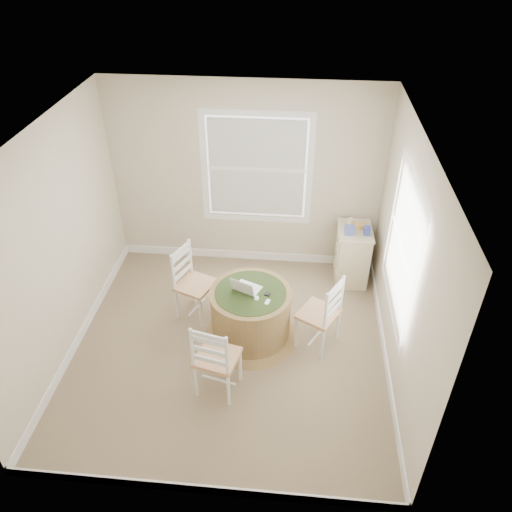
# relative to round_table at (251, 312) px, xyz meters

# --- Properties ---
(room) EXTENTS (3.64, 3.64, 2.64)m
(room) POSITION_rel_round_table_xyz_m (-0.06, -0.05, 0.93)
(room) COLOR #8D7C59
(room) RESTS_ON ground
(round_table) EXTENTS (1.12, 1.12, 0.68)m
(round_table) POSITION_rel_round_table_xyz_m (0.00, 0.00, 0.00)
(round_table) COLOR olive
(round_table) RESTS_ON ground
(chair_left) EXTENTS (0.53, 0.54, 0.95)m
(chair_left) POSITION_rel_round_table_xyz_m (-0.71, 0.32, 0.11)
(chair_left) COLOR white
(chair_left) RESTS_ON ground
(chair_near) EXTENTS (0.50, 0.49, 0.95)m
(chair_near) POSITION_rel_round_table_xyz_m (-0.26, -0.82, 0.11)
(chair_near) COLOR white
(chair_near) RESTS_ON ground
(chair_right) EXTENTS (0.56, 0.56, 0.95)m
(chair_right) POSITION_rel_round_table_xyz_m (0.78, -0.06, 0.11)
(chair_right) COLOR white
(chair_right) RESTS_ON ground
(laptop) EXTENTS (0.37, 0.35, 0.21)m
(laptop) POSITION_rel_round_table_xyz_m (-0.05, 0.04, 0.33)
(laptop) COLOR white
(laptop) RESTS_ON round_table
(mouse) EXTENTS (0.07, 0.10, 0.03)m
(mouse) POSITION_rel_round_table_xyz_m (0.08, -0.10, 0.31)
(mouse) COLOR white
(mouse) RESTS_ON round_table
(phone) EXTENTS (0.07, 0.10, 0.02)m
(phone) POSITION_rel_round_table_xyz_m (0.20, -0.15, 0.30)
(phone) COLOR #B7BABF
(phone) RESTS_ON round_table
(keys) EXTENTS (0.07, 0.06, 0.02)m
(keys) POSITION_rel_round_table_xyz_m (0.19, -0.03, 0.31)
(keys) COLOR black
(keys) RESTS_ON round_table
(corner_chest) EXTENTS (0.45, 0.60, 0.79)m
(corner_chest) POSITION_rel_round_table_xyz_m (1.25, 1.26, 0.03)
(corner_chest) COLOR #C6B694
(corner_chest) RESTS_ON ground
(tissue_box) EXTENTS (0.12, 0.12, 0.10)m
(tissue_box) POSITION_rel_round_table_xyz_m (1.16, 1.16, 0.47)
(tissue_box) COLOR #5263BC
(tissue_box) RESTS_ON corner_chest
(box_yellow) EXTENTS (0.15, 0.10, 0.06)m
(box_yellow) POSITION_rel_round_table_xyz_m (1.31, 1.31, 0.45)
(box_yellow) COLOR #CA9347
(box_yellow) RESTS_ON corner_chest
(box_blue) EXTENTS (0.08, 0.08, 0.12)m
(box_blue) POSITION_rel_round_table_xyz_m (1.38, 1.16, 0.48)
(box_blue) COLOR #34439E
(box_blue) RESTS_ON corner_chest
(cup_cream) EXTENTS (0.07, 0.07, 0.09)m
(cup_cream) POSITION_rel_round_table_xyz_m (1.18, 1.40, 0.46)
(cup_cream) COLOR beige
(cup_cream) RESTS_ON corner_chest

